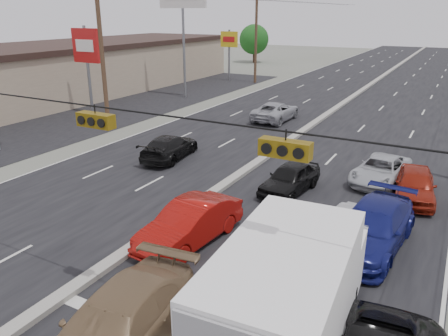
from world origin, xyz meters
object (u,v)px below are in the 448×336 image
Objects in this scene: utility_pole_left_b at (102,57)px; red_sedan at (190,224)px; pole_sign_far at (229,44)px; tan_sedan at (116,330)px; queue_car_d at (372,228)px; box_truck at (291,300)px; oncoming_near at (170,147)px; oncoming_far at (276,111)px; queue_car_a at (290,178)px; tree_left_far at (254,39)px; utility_pole_left_c at (256,38)px; queue_car_c at (381,170)px; pole_sign_mid at (86,51)px; queue_car_b at (350,233)px; queue_car_e at (415,185)px; pole_sign_billboard at (182,2)px.

red_sedan is (14.00, -10.93, -4.34)m from utility_pole_left_b.
tan_sedan is (19.00, -41.52, -3.60)m from pole_sign_far.
tan_sedan is 9.45m from queue_car_d.
box_truck is (19.21, -14.71, -3.32)m from utility_pole_left_b.
queue_car_d is at bearing 150.26° from oncoming_near.
pole_sign_far is at bearing -50.85° from oncoming_far.
tree_left_far is at bearing 123.39° from queue_car_a.
queue_car_a is at bearing -62.43° from utility_pole_left_c.
pole_sign_far is 1.50× the size of queue_car_a.
red_sedan is 1.00× the size of oncoming_near.
pole_sign_mid is at bearing 177.08° from queue_car_c.
oncoming_far is at bearing 41.42° from utility_pole_left_b.
utility_pole_left_c is at bearing 123.19° from queue_car_b.
utility_pole_left_c is (0.00, 25.00, 0.00)m from utility_pole_left_b.
utility_pole_left_b is at bearing 163.15° from queue_car_d.
queue_car_e is at bearing 86.24° from queue_car_d.
pole_sign_far is 1.08× the size of tan_sedan.
utility_pole_left_c is 32.78m from queue_car_c.
queue_car_e is at bearing -13.00° from pole_sign_mid.
oncoming_far reaches higher than queue_car_a.
queue_car_b is at bearing -26.15° from pole_sign_mid.
pole_sign_billboard reaches higher than utility_pole_left_c.
tree_left_far is 1.36× the size of queue_car_c.
queue_car_b is (23.70, -11.64, -4.45)m from pole_sign_mid.
queue_car_e is at bearing -34.87° from pole_sign_billboard.
utility_pole_left_b is 25.25m from pole_sign_far.
pole_sign_mid is 0.64× the size of pole_sign_billboard.
queue_car_d reaches higher than queue_car_a.
red_sedan is 0.86× the size of queue_car_d.
queue_car_a is at bearing 116.23° from oncoming_far.
pole_sign_billboard is 2.37× the size of red_sedan.
red_sedan is (-1.50, 5.59, -0.04)m from tan_sedan.
box_truck is 6.69m from queue_car_d.
box_truck is (23.71, -17.71, -3.33)m from pole_sign_mid.
pole_sign_billboard is at bearing 75.96° from pole_sign_mid.
utility_pole_left_c reaches higher than red_sedan.
tree_left_far is at bearing 105.97° from tan_sedan.
pole_sign_mid reaches higher than oncoming_far.
tree_left_far is at bearing 121.63° from queue_car_b.
oncoming_near is at bearing -162.81° from queue_car_c.
oncoming_far is (-9.75, 16.97, 0.05)m from queue_car_b.
queue_car_c is (23.48, -4.35, -4.49)m from pole_sign_mid.
pole_sign_mid is at bearing 22.24° from oncoming_far.
pole_sign_billboard is 31.45m from queue_car_d.
utility_pole_left_b reaches higher than queue_car_d.
utility_pole_left_c is 2.22× the size of queue_car_c.
queue_car_a reaches higher than queue_car_c.
red_sedan is (14.00, -35.93, -4.34)m from utility_pole_left_c.
utility_pole_left_c is 38.81m from red_sedan.
utility_pole_left_b is 25.00m from utility_pole_left_c.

